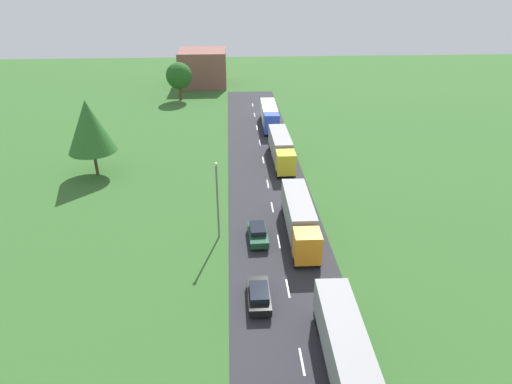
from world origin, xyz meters
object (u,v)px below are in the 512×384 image
(truck_third, at_px, (281,148))
(tree_birch, at_px, (89,126))
(truck_second, at_px, (299,217))
(distant_building, at_px, (203,68))
(truck_lead, at_px, (349,361))
(lamppost_second, at_px, (217,197))
(truck_fourth, at_px, (269,115))
(car_fourth, at_px, (258,233))
(tree_maple, at_px, (179,76))
(car_third, at_px, (259,295))

(truck_third, distance_m, tree_birch, 25.48)
(truck_second, height_order, distant_building, distant_building)
(truck_lead, relative_size, lamppost_second, 1.59)
(truck_fourth, distance_m, car_fourth, 36.29)
(truck_second, relative_size, truck_third, 0.99)
(truck_lead, xyz_separation_m, truck_second, (-0.46, 18.13, 0.04))
(lamppost_second, relative_size, tree_birch, 0.82)
(truck_second, relative_size, tree_maple, 1.53)
(distant_building, bearing_deg, lamppost_second, -85.97)
(car_third, bearing_deg, truck_third, 80.23)
(car_fourth, bearing_deg, truck_fourth, 83.20)
(truck_fourth, height_order, car_third, truck_fourth)
(car_fourth, bearing_deg, distant_building, 97.21)
(tree_birch, bearing_deg, tree_maple, 78.64)
(truck_fourth, bearing_deg, truck_third, -89.05)
(car_third, relative_size, car_fourth, 1.01)
(truck_third, xyz_separation_m, car_fourth, (-4.56, -20.09, -1.28))
(tree_birch, bearing_deg, car_third, -53.14)
(truck_third, xyz_separation_m, car_third, (-5.04, -29.28, -1.32))
(car_third, height_order, lamppost_second, lamppost_second)
(truck_lead, xyz_separation_m, truck_fourth, (-0.42, 53.31, 0.02))
(car_fourth, bearing_deg, car_third, -93.02)
(truck_second, xyz_separation_m, tree_birch, (-24.63, 16.51, 4.53))
(truck_lead, distance_m, truck_second, 18.13)
(tree_birch, bearing_deg, lamppost_second, -44.92)
(car_fourth, distance_m, distant_building, 68.97)
(car_third, relative_size, tree_birch, 0.43)
(car_third, bearing_deg, distant_building, 96.01)
(car_third, distance_m, distant_building, 78.03)
(lamppost_second, distance_m, tree_birch, 23.36)
(truck_lead, distance_m, car_fourth, 17.98)
(truck_lead, relative_size, tree_birch, 1.31)
(truck_fourth, height_order, distant_building, distant_building)
(distant_building, bearing_deg, car_third, -83.99)
(truck_third, relative_size, car_fourth, 2.85)
(truck_third, distance_m, car_fourth, 20.64)
(distant_building, bearing_deg, truck_second, -79.18)
(truck_lead, height_order, car_third, truck_lead)
(car_third, height_order, tree_birch, tree_birch)
(truck_second, xyz_separation_m, truck_third, (0.30, 19.26, 0.01))
(lamppost_second, bearing_deg, tree_maple, 99.46)
(truck_lead, height_order, truck_second, truck_second)
(car_fourth, bearing_deg, tree_maple, 103.22)
(truck_fourth, height_order, car_fourth, truck_fourth)
(distant_building, bearing_deg, truck_fourth, -68.20)
(truck_fourth, distance_m, car_third, 45.47)
(truck_second, height_order, tree_maple, tree_maple)
(truck_fourth, distance_m, tree_birch, 31.27)
(lamppost_second, bearing_deg, truck_second, -0.53)
(truck_lead, distance_m, tree_birch, 43.01)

